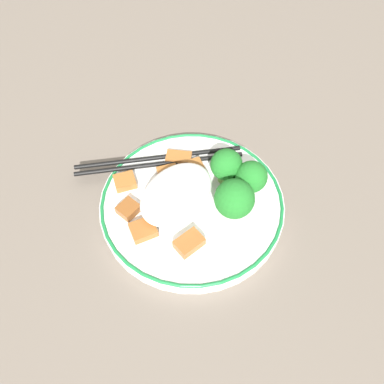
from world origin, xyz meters
The scene contains 14 objects.
ground_plane centered at (0.00, 0.00, 0.00)m, with size 3.00×3.00×0.00m, color #665B51.
plate centered at (0.00, 0.00, 0.01)m, with size 0.25×0.25×0.02m.
rice_mound centered at (0.02, -0.01, 0.04)m, with size 0.11×0.08×0.04m.
broccoli_back_left centered at (-0.02, 0.05, 0.05)m, with size 0.05×0.05×0.06m.
broccoli_back_center centered at (-0.06, 0.05, 0.05)m, with size 0.04×0.04×0.05m.
broccoli_back_right centered at (-0.06, 0.01, 0.05)m, with size 0.04×0.04×0.06m.
meat_near_front centered at (-0.05, -0.03, 0.02)m, with size 0.03×0.03×0.01m.
meat_near_left centered at (-0.01, -0.05, 0.02)m, with size 0.04×0.04×0.01m.
meat_near_right centered at (0.04, -0.09, 0.02)m, with size 0.04×0.04×0.01m.
meat_near_back centered at (0.08, -0.02, 0.02)m, with size 0.04×0.04×0.01m.
meat_on_rice_edge centered at (0.05, 0.04, 0.02)m, with size 0.04×0.03×0.01m.
meat_mid_left centered at (0.07, -0.05, 0.02)m, with size 0.03×0.02×0.01m.
meat_mid_right centered at (-0.04, -0.06, 0.02)m, with size 0.04×0.04×0.01m.
chopsticks centered at (-0.02, -0.08, 0.02)m, with size 0.20×0.18×0.01m.
Camera 1 is at (0.22, 0.18, 0.44)m, focal length 35.00 mm.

